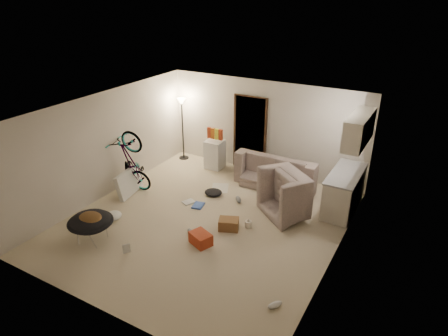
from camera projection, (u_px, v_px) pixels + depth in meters
The scene contains 37 objects.
floor at pixel (205, 222), 8.66m from camera, with size 5.50×6.00×0.02m, color beige.
ceiling at pixel (203, 110), 7.61m from camera, with size 5.50×6.00×0.02m, color white.
wall_back at pixel (265, 128), 10.51m from camera, with size 5.50×0.02×2.50m, color beige.
wall_front at pixel (93, 246), 5.75m from camera, with size 5.50×0.02×2.50m, color beige.
wall_left at pixel (105, 145), 9.37m from camera, with size 0.02×6.00×2.50m, color beige.
wall_right at pixel (339, 203), 6.90m from camera, with size 0.02×6.00×2.50m, color beige.
doorway at pixel (250, 134), 10.76m from camera, with size 0.85×0.10×2.04m, color black.
door_trim at pixel (250, 134), 10.73m from camera, with size 0.97×0.04×2.10m, color #372213.
floor_lamp at pixel (182, 116), 11.28m from camera, with size 0.28×0.28×1.81m.
kitchen_counter at pixel (344, 192), 8.97m from camera, with size 0.60×1.50×0.88m, color beige.
counter_top at pixel (346, 174), 8.77m from camera, with size 0.64×1.54×0.04m, color gray.
kitchen_uppers at pixel (359, 129), 8.28m from camera, with size 0.38×1.40×0.65m, color beige.
sofa at pixel (278, 173), 10.17m from camera, with size 2.09×0.82×0.61m, color #3B423A.
armchair at pixel (299, 197), 8.87m from camera, with size 1.18×1.03×0.76m, color #3B423A.
bicycle at pixel (133, 175), 9.78m from camera, with size 0.58×1.67×0.88m, color black.
book_asset at pixel (123, 254), 7.62m from camera, with size 0.15×0.20×0.02m, color #A43318.
mini_fridge at pixel (215, 154), 11.08m from camera, with size 0.47×0.47×0.79m, color white.
snack_box_0 at pixel (209, 133), 10.90m from camera, with size 0.10×0.07×0.30m, color #A43318.
snack_box_1 at pixel (213, 133), 10.84m from camera, with size 0.10×0.07×0.30m, color #B55816.
snack_box_2 at pixel (217, 134), 10.79m from camera, with size 0.10×0.07×0.30m, color yellow.
snack_box_3 at pixel (221, 135), 10.74m from camera, with size 0.10×0.07×0.30m, color #A43318.
saucer_chair at pixel (91, 225), 7.85m from camera, with size 0.89×0.89×0.63m.
hoodie at pixel (90, 218), 7.72m from camera, with size 0.48×0.40×0.22m, color brown.
sofa_drape at pixel (245, 158), 10.50m from camera, with size 0.56×0.46×0.28m, color black.
tv_box at pixel (129, 182), 9.70m from camera, with size 0.11×0.92×0.60m, color silver.
drink_case_a at pixel (229, 224), 8.36m from camera, with size 0.41×0.29×0.24m, color brown.
drink_case_b at pixel (201, 239), 7.87m from camera, with size 0.42×0.31×0.24m, color #A43318.
juicer at pixel (248, 224), 8.44m from camera, with size 0.14×0.14×0.21m.
newspaper at pixel (220, 188), 10.08m from camera, with size 0.41×0.54×0.01m, color beige.
book_blue at pixel (198, 205), 9.26m from camera, with size 0.23×0.32×0.03m, color #3256B6.
book_white at pixel (189, 202), 9.42m from camera, with size 0.21×0.28×0.03m, color silver.
shoe_0 at pixel (250, 177), 10.54m from camera, with size 0.30×0.12×0.11m, color #3256B6.
shoe_1 at pixel (238, 199), 9.45m from camera, with size 0.29×0.12×0.11m, color slate.
shoe_3 at pixel (190, 232), 8.22m from camera, with size 0.24×0.10×0.09m, color slate.
shoe_4 at pixel (275, 305), 6.35m from camera, with size 0.26×0.11×0.10m, color white.
clothes_lump_b at pixel (213, 192), 9.74m from camera, with size 0.43×0.38×0.13m, color black.
clothes_lump_c at pixel (114, 216), 8.77m from camera, with size 0.41×0.35×0.13m, color silver.
Camera 1 is at (3.98, -6.21, 4.69)m, focal length 32.00 mm.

